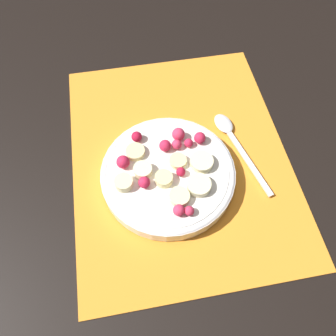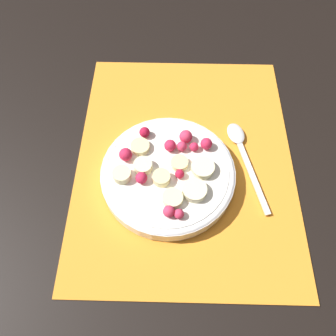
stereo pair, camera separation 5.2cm
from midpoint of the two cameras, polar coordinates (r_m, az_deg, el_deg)
ground_plane at (r=0.57m, az=-0.51°, el=1.73°), size 3.00×3.00×0.00m
placemat at (r=0.57m, az=-0.52°, el=1.89°), size 0.47×0.37×0.01m
fruit_bowl at (r=0.53m, az=-2.77°, el=-1.13°), size 0.22×0.22×0.05m
spoon at (r=0.59m, az=8.54°, el=5.45°), size 0.18×0.06×0.01m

